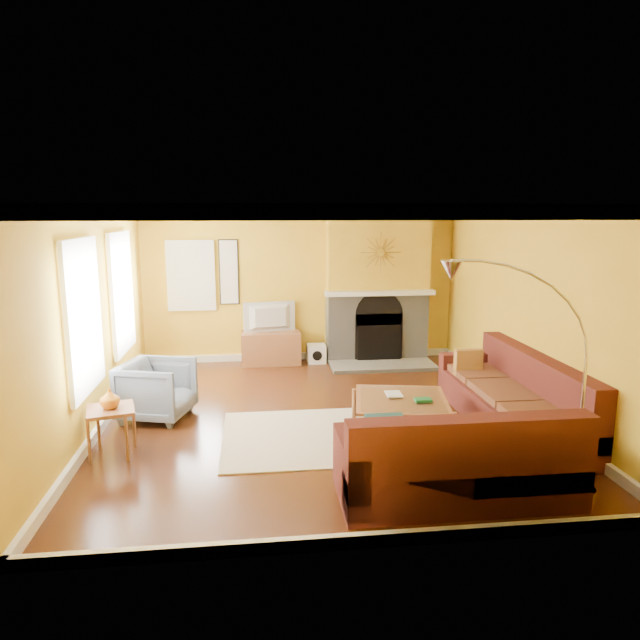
{
  "coord_description": "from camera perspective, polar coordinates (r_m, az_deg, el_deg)",
  "views": [
    {
      "loc": [
        -0.84,
        -7.04,
        2.65
      ],
      "look_at": [
        0.04,
        0.4,
        1.21
      ],
      "focal_mm": 32.0,
      "sensor_mm": 36.0,
      "label": 1
    }
  ],
  "objects": [
    {
      "name": "wall_back",
      "position": [
        10.16,
        -1.97,
        3.51
      ],
      "size": [
        5.5,
        0.02,
        2.7
      ],
      "primitive_type": "cube",
      "color": "gold",
      "rests_on": "ground"
    },
    {
      "name": "wall_left",
      "position": [
        7.41,
        -21.68,
        -0.01
      ],
      "size": [
        0.02,
        6.0,
        2.7
      ],
      "primitive_type": "cube",
      "color": "gold",
      "rests_on": "ground"
    },
    {
      "name": "window_back",
      "position": [
        10.11,
        -12.78,
        4.36
      ],
      "size": [
        0.82,
        0.06,
        1.22
      ],
      "primitive_type": "cube",
      "color": "white",
      "rests_on": "wall_back"
    },
    {
      "name": "book",
      "position": [
        7.06,
        6.62,
        -7.42
      ],
      "size": [
        0.2,
        0.26,
        0.03
      ],
      "primitive_type": "imported",
      "rotation": [
        0.0,
        0.0,
        -0.03
      ],
      "color": "white",
      "rests_on": "coffee_table"
    },
    {
      "name": "armchair",
      "position": [
        7.69,
        -15.99,
        -6.73
      ],
      "size": [
        1.03,
        1.01,
        0.76
      ],
      "primitive_type": "imported",
      "rotation": [
        0.0,
        0.0,
        1.3
      ],
      "color": "slate",
      "rests_on": "floor"
    },
    {
      "name": "wall_art",
      "position": [
        10.07,
        -9.1,
        4.75
      ],
      "size": [
        0.34,
        0.04,
        1.14
      ],
      "primitive_type": "cube",
      "color": "white",
      "rests_on": "wall_back"
    },
    {
      "name": "hearth",
      "position": [
        9.89,
        6.29,
        -4.55
      ],
      "size": [
        1.8,
        0.7,
        0.06
      ],
      "primitive_type": "cube",
      "color": "gray",
      "rests_on": "floor"
    },
    {
      "name": "side_table",
      "position": [
        6.76,
        -20.07,
        -10.43
      ],
      "size": [
        0.59,
        0.59,
        0.54
      ],
      "primitive_type": null,
      "rotation": [
        0.0,
        0.0,
        0.25
      ],
      "color": "#935935",
      "rests_on": "floor"
    },
    {
      "name": "media_console",
      "position": [
        10.04,
        -4.92,
        -2.81
      ],
      "size": [
        1.03,
        0.46,
        0.57
      ],
      "primitive_type": "cube",
      "color": "#935935",
      "rests_on": "floor"
    },
    {
      "name": "arc_lamp",
      "position": [
        5.51,
        19.55,
        -5.98
      ],
      "size": [
        1.41,
        0.36,
        2.22
      ],
      "primitive_type": null,
      "color": "silver",
      "rests_on": "floor"
    },
    {
      "name": "window_left_near",
      "position": [
        8.62,
        -19.32,
        2.6
      ],
      "size": [
        0.06,
        1.22,
        1.72
      ],
      "primitive_type": "cube",
      "color": "white",
      "rests_on": "wall_left"
    },
    {
      "name": "rug",
      "position": [
        6.94,
        0.38,
        -11.48
      ],
      "size": [
        2.4,
        1.8,
        0.02
      ],
      "primitive_type": "cube",
      "color": "beige",
      "rests_on": "floor"
    },
    {
      "name": "ceiling",
      "position": [
        7.09,
        0.04,
        11.36
      ],
      "size": [
        5.5,
        6.0,
        0.02
      ],
      "primitive_type": "cube",
      "color": "white",
      "rests_on": "ground"
    },
    {
      "name": "vase",
      "position": [
        6.64,
        -20.29,
        -7.37
      ],
      "size": [
        0.27,
        0.27,
        0.22
      ],
      "primitive_type": "imported",
      "rotation": [
        0.0,
        0.0,
        0.32
      ],
      "color": "orange",
      "rests_on": "side_table"
    },
    {
      "name": "sunburst",
      "position": [
        9.88,
        6.1,
        6.74
      ],
      "size": [
        0.7,
        0.04,
        0.7
      ],
      "primitive_type": null,
      "color": "olive",
      "rests_on": "fireplace"
    },
    {
      "name": "coffee_table",
      "position": [
        7.07,
        8.09,
        -9.37
      ],
      "size": [
        1.27,
        1.27,
        0.43
      ],
      "primitive_type": null,
      "rotation": [
        0.0,
        0.0,
        -0.18
      ],
      "color": "white",
      "rests_on": "floor"
    },
    {
      "name": "tv",
      "position": [
        9.93,
        -4.97,
        0.26
      ],
      "size": [
        0.92,
        0.28,
        0.53
      ],
      "primitive_type": "imported",
      "rotation": [
        0.0,
        0.0,
        3.32
      ],
      "color": "black",
      "rests_on": "media_console"
    },
    {
      "name": "fireplace",
      "position": [
        10.16,
        5.75,
        3.46
      ],
      "size": [
        1.8,
        0.4,
        2.7
      ],
      "primitive_type": null,
      "color": "gray",
      "rests_on": "floor"
    },
    {
      "name": "wall_right",
      "position": [
        8.01,
        20.05,
        0.87
      ],
      "size": [
        0.02,
        6.0,
        2.7
      ],
      "primitive_type": "cube",
      "color": "gold",
      "rests_on": "ground"
    },
    {
      "name": "baseboard",
      "position": [
        7.54,
        0.03,
        -9.2
      ],
      "size": [
        5.5,
        6.0,
        0.12
      ],
      "primitive_type": null,
      "color": "white",
      "rests_on": "floor"
    },
    {
      "name": "sectional_sofa",
      "position": [
        6.83,
        12.29,
        -8.18
      ],
      "size": [
        2.84,
        3.5,
        0.9
      ],
      "primitive_type": null,
      "color": "#57201C",
      "rests_on": "floor"
    },
    {
      "name": "crown_molding",
      "position": [
        7.09,
        0.04,
        10.8
      ],
      "size": [
        5.5,
        6.0,
        0.12
      ],
      "primitive_type": null,
      "color": "white",
      "rests_on": "ceiling"
    },
    {
      "name": "floor",
      "position": [
        7.57,
        0.03,
        -9.7
      ],
      "size": [
        5.5,
        6.0,
        0.02
      ],
      "primitive_type": "cube",
      "color": "#552812",
      "rests_on": "ground"
    },
    {
      "name": "window_left_far",
      "position": [
        6.8,
        -22.71,
        0.3
      ],
      "size": [
        0.06,
        1.22,
        1.72
      ],
      "primitive_type": "cube",
      "color": "white",
      "rests_on": "wall_left"
    },
    {
      "name": "mantel",
      "position": [
        9.94,
        6.03,
        2.71
      ],
      "size": [
        1.92,
        0.22,
        0.08
      ],
      "primitive_type": "cube",
      "color": "white",
      "rests_on": "fireplace"
    },
    {
      "name": "subwoofer",
      "position": [
        10.13,
        -0.38,
        -3.36
      ],
      "size": [
        0.32,
        0.32,
        0.32
      ],
      "primitive_type": "cube",
      "color": "white",
      "rests_on": "floor"
    },
    {
      "name": "wall_front",
      "position": [
        4.31,
        4.8,
        -6.69
      ],
      "size": [
        5.5,
        0.02,
        2.7
      ],
      "primitive_type": "cube",
      "color": "gold",
      "rests_on": "ground"
    }
  ]
}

